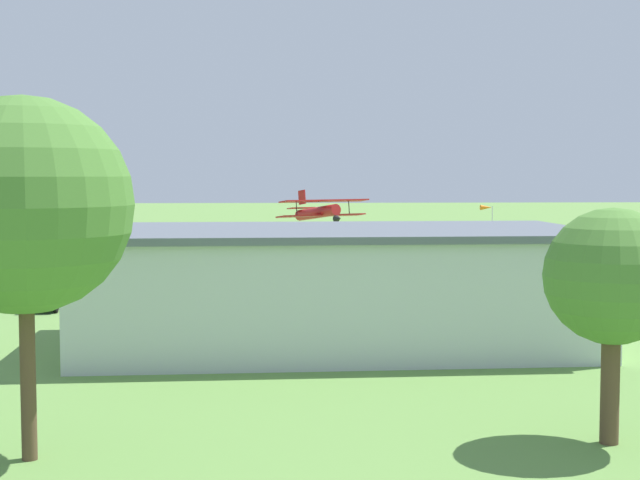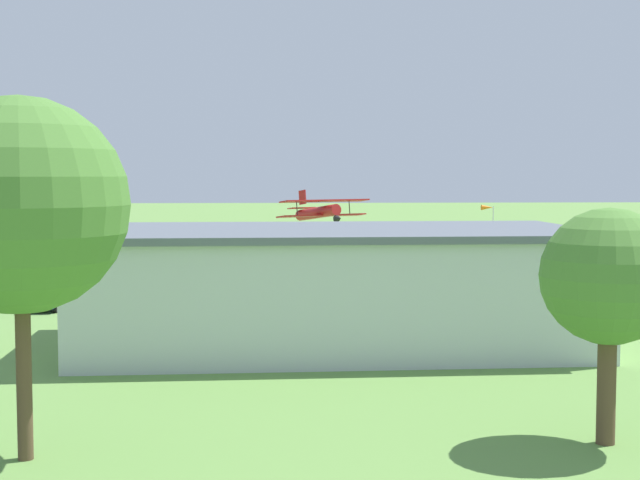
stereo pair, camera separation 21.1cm
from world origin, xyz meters
The scene contains 12 objects.
ground_plane centered at (0.00, 0.00, 0.00)m, with size 400.00×400.00×0.00m, color #608C42.
hangar centered at (4.55, 35.52, 2.97)m, with size 25.76×14.24×5.92m.
biplane centered at (3.23, -0.76, 5.33)m, with size 8.52×7.27×3.67m.
car_red centered at (15.58, 22.51, 0.85)m, with size 2.19×4.32×1.64m.
car_blue centered at (21.98, 22.51, 0.84)m, with size 2.04×3.99×1.62m.
truck_box_grey centered at (-5.40, 20.61, 1.73)m, with size 3.14×6.86×3.26m.
person_walking_on_apron centered at (-8.41, 25.93, 0.78)m, with size 0.49×0.49×1.57m.
person_by_parked_cars centered at (11.62, 18.28, 0.84)m, with size 0.52×0.52×1.69m.
person_near_hangar_door centered at (0.62, 18.00, 0.77)m, with size 0.45×0.45×1.57m.
tree_behind_hangar_right centered at (-3.03, 53.33, 5.34)m, with size 4.35×4.35×7.58m.
tree_by_windsock centered at (15.10, 53.98, 7.69)m, with size 6.51×6.51×10.97m.
windsock centered at (-16.49, -19.58, 4.64)m, with size 1.42×0.66×5.27m.
Camera 1 is at (7.89, 81.91, 8.61)m, focal length 52.00 mm.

